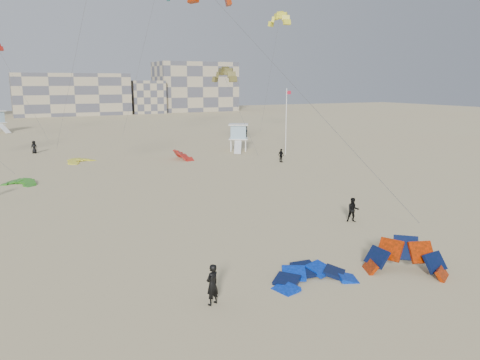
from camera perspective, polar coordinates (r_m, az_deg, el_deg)
name	(u,v)px	position (r m, az deg, el deg)	size (l,w,h in m)	color
ground	(221,295)	(21.61, -2.36, -13.79)	(320.00, 320.00, 0.00)	#C3B583
kite_ground_blue	(313,281)	(23.20, 8.90, -12.07)	(3.86, 3.96, 1.01)	#0839E5
kite_ground_orange	(405,272)	(25.29, 19.45, -10.57)	(4.07, 3.01, 2.72)	#E92A00
kite_ground_green	(20,185)	(48.27, -25.26, -0.51)	(3.09, 3.23, 0.79)	#41931C
kite_ground_red_far	(184,159)	(58.67, -6.90, 2.54)	(3.64, 3.30, 1.93)	red
kite_ground_yellow	(80,162)	(59.28, -18.88, 2.08)	(3.43, 3.58, 0.67)	yellow
kitesurfer_main	(212,285)	(20.40, -3.40, -12.60)	(0.66, 0.44, 1.82)	black
kitesurfer_b	(353,210)	(32.78, 13.61, -3.57)	(0.82, 0.64, 1.68)	black
kitesurfer_d	(281,155)	(56.10, 5.04, 3.00)	(0.96, 0.40, 1.63)	black
kitesurfer_e	(34,147)	(68.87, -23.81, 3.70)	(0.83, 0.54, 1.71)	black
kitesurfer_f	(246,131)	(82.69, 0.70, 5.95)	(1.75, 0.56, 1.89)	black
kite_fly_olive	(224,76)	(61.29, -1.93, 12.53)	(4.64, 11.02, 10.42)	olive
kite_fly_yellow	(279,20)	(74.34, 4.80, 18.82)	(4.65, 6.75, 18.85)	yellow
lifeguard_tower_near	(239,137)	(65.33, -0.17, 5.20)	(3.60, 5.63, 3.75)	white
flagpole	(286,120)	(61.91, 5.66, 7.25)	(0.70, 0.11, 8.63)	white
condo_mid	(71,94)	(148.94, -19.90, 9.80)	(32.00, 16.00, 12.00)	tan
condo_east	(195,87)	(160.63, -5.49, 11.24)	(26.00, 14.00, 16.00)	tan
condo_fill_right	(146,97)	(151.24, -11.37, 9.90)	(10.00, 10.00, 10.00)	tan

